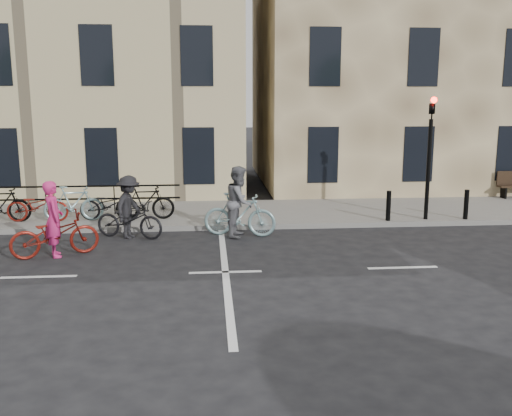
{
  "coord_description": "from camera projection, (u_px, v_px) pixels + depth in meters",
  "views": [
    {
      "loc": [
        -0.33,
        -12.03,
        3.8
      ],
      "look_at": [
        0.82,
        1.69,
        1.1
      ],
      "focal_mm": 40.0,
      "sensor_mm": 36.0,
      "label": 1
    }
  ],
  "objects": [
    {
      "name": "ground",
      "position": [
        225.0,
        272.0,
        12.53
      ],
      "size": [
        120.0,
        120.0,
        0.0
      ],
      "primitive_type": "plane",
      "color": "black",
      "rests_on": "ground"
    },
    {
      "name": "bollard_west",
      "position": [
        466.0,
        204.0,
        17.18
      ],
      "size": [
        0.14,
        0.14,
        0.9
      ],
      "primitive_type": "cylinder",
      "color": "black",
      "rests_on": "sidewalk"
    },
    {
      "name": "traffic_light",
      "position": [
        430.0,
        143.0,
        16.81
      ],
      "size": [
        0.18,
        0.3,
        3.9
      ],
      "color": "black",
      "rests_on": "sidewalk"
    },
    {
      "name": "cyclist_dark",
      "position": [
        129.0,
        214.0,
        15.46
      ],
      "size": [
        2.04,
        1.29,
        1.72
      ],
      "rotation": [
        0.0,
        0.0,
        1.22
      ],
      "color": "black",
      "rests_on": "ground"
    },
    {
      "name": "cyclist_grey",
      "position": [
        240.0,
        208.0,
        15.64
      ],
      "size": [
        2.09,
        1.1,
        1.95
      ],
      "rotation": [
        0.0,
        0.0,
        1.31
      ],
      "color": "#88AEB2",
      "rests_on": "ground"
    },
    {
      "name": "parked_bikes",
      "position": [
        54.0,
        204.0,
        16.93
      ],
      "size": [
        7.25,
        1.23,
        1.05
      ],
      "color": "black",
      "rests_on": "sidewalk"
    },
    {
      "name": "bollard_east",
      "position": [
        388.0,
        206.0,
        16.98
      ],
      "size": [
        0.14,
        0.14,
        0.9
      ],
      "primitive_type": "cylinder",
      "color": "black",
      "rests_on": "sidewalk"
    },
    {
      "name": "building_east",
      "position": [
        421.0,
        42.0,
        24.8
      ],
      "size": [
        14.0,
        10.0,
        12.0
      ],
      "primitive_type": "cube",
      "color": "#857050",
      "rests_on": "sidewalk"
    },
    {
      "name": "sidewalk",
      "position": [
        93.0,
        216.0,
        18.05
      ],
      "size": [
        46.0,
        4.0,
        0.15
      ],
      "primitive_type": "cube",
      "color": "slate",
      "rests_on": "ground"
    },
    {
      "name": "cyclist_pink",
      "position": [
        54.0,
        230.0,
        13.68
      ],
      "size": [
        2.19,
        1.44,
        1.84
      ],
      "rotation": [
        0.0,
        0.0,
        1.95
      ],
      "color": "maroon",
      "rests_on": "ground"
    }
  ]
}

